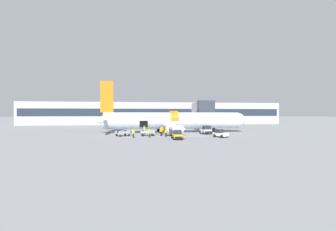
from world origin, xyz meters
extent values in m
plane|color=gray|center=(0.00, 0.00, 0.00)|extent=(500.00, 500.00, 0.00)
cube|color=silver|center=(-1.25, -4.27, 0.00)|extent=(19.38, 1.03, 0.01)
cube|color=#B2B2B7|center=(0.00, 45.85, 4.21)|extent=(99.48, 12.79, 8.43)
cube|color=#232D3D|center=(0.00, 39.40, 4.64)|extent=(97.49, 0.16, 2.70)
cylinder|color=#4C4C51|center=(8.75, 10.53, 1.99)|extent=(0.60, 0.60, 3.97)
cube|color=silver|center=(8.75, 10.53, 5.48)|extent=(3.02, 8.73, 3.02)
cube|color=#333842|center=(8.75, 6.76, 5.48)|extent=(3.93, 1.60, 3.63)
cylinder|color=silver|center=(0.50, 4.36, 2.64)|extent=(30.03, 3.60, 3.60)
sphere|color=silver|center=(15.51, 4.36, 2.64)|extent=(3.42, 3.42, 3.42)
cone|color=silver|center=(-14.52, 4.36, 2.64)|extent=(4.14, 3.31, 3.31)
cylinder|color=orange|center=(0.50, 4.33, 2.97)|extent=(1.80, 3.61, 3.61)
cube|color=orange|center=(-13.84, 4.36, 7.78)|extent=(2.70, 0.28, 6.68)
cube|color=silver|center=(-14.01, 0.91, 3.00)|extent=(0.84, 6.91, 0.20)
cube|color=silver|center=(-14.01, 7.81, 3.00)|extent=(0.84, 6.91, 0.20)
cube|color=silver|center=(-0.70, -2.34, 1.65)|extent=(2.01, 12.33, 0.40)
cube|color=silver|center=(-0.70, 11.07, 1.65)|extent=(2.01, 12.33, 0.40)
cylinder|color=#B2B7BF|center=(-0.50, -2.62, 0.99)|extent=(3.31, 1.92, 1.92)
cylinder|color=#B2B7BF|center=(-0.50, 11.34, 0.99)|extent=(3.31, 1.92, 1.92)
cube|color=black|center=(-6.11, 2.58, 2.01)|extent=(1.70, 0.12, 1.40)
cylinder|color=#56565B|center=(9.81, 4.36, 1.10)|extent=(0.22, 0.22, 1.29)
sphere|color=black|center=(9.81, 4.36, 0.45)|extent=(0.91, 0.91, 0.91)
cylinder|color=#56565B|center=(-2.51, 1.86, 1.10)|extent=(0.22, 0.22, 1.29)
sphere|color=black|center=(-2.51, 1.86, 0.45)|extent=(0.91, 0.91, 0.91)
cylinder|color=#56565B|center=(-2.51, 6.86, 1.10)|extent=(0.22, 0.22, 1.29)
sphere|color=black|center=(-2.51, 6.86, 0.45)|extent=(0.91, 0.91, 0.91)
cube|color=silver|center=(6.54, -0.01, 0.61)|extent=(1.86, 2.80, 0.74)
cube|color=#232833|center=(6.57, -0.47, 1.38)|extent=(1.50, 1.31, 0.80)
cube|color=black|center=(6.65, -1.39, 0.46)|extent=(1.50, 0.23, 0.37)
sphere|color=black|center=(5.82, -0.98, 0.28)|extent=(0.56, 0.56, 0.56)
sphere|color=black|center=(7.40, -0.85, 0.28)|extent=(0.56, 0.56, 0.56)
sphere|color=black|center=(5.68, 0.84, 0.28)|extent=(0.56, 0.56, 0.56)
sphere|color=black|center=(7.26, 0.96, 0.28)|extent=(0.56, 0.56, 0.56)
cube|color=silver|center=(7.22, -6.73, 0.51)|extent=(2.35, 2.85, 0.55)
cube|color=#232833|center=(7.03, -6.34, 1.11)|extent=(1.56, 1.53, 0.64)
cube|color=black|center=(6.66, -5.57, 0.40)|extent=(1.19, 0.66, 0.27)
sphere|color=black|center=(7.46, -5.68, 0.28)|extent=(0.56, 0.56, 0.56)
sphere|color=black|center=(6.25, -6.26, 0.28)|extent=(0.56, 0.56, 0.56)
sphere|color=black|center=(8.19, -7.19, 0.28)|extent=(0.56, 0.56, 0.56)
sphere|color=black|center=(6.99, -7.78, 0.28)|extent=(0.56, 0.56, 0.56)
cube|color=yellow|center=(-1.00, -8.61, 0.55)|extent=(1.34, 2.66, 0.63)
cube|color=#232833|center=(-1.00, -9.08, 1.23)|extent=(1.13, 1.20, 0.71)
cube|color=black|center=(-1.01, -9.99, 0.43)|extent=(1.18, 0.13, 0.32)
sphere|color=black|center=(-1.63, -9.50, 0.28)|extent=(0.56, 0.56, 0.56)
sphere|color=black|center=(-0.39, -9.52, 0.28)|extent=(0.56, 0.56, 0.56)
sphere|color=black|center=(-1.61, -7.71, 0.28)|extent=(0.56, 0.56, 0.56)
sphere|color=black|center=(-0.36, -7.72, 0.28)|extent=(0.56, 0.56, 0.56)
cube|color=#999BA0|center=(-5.53, -2.51, 0.60)|extent=(2.69, 1.50, 0.05)
cube|color=#999BA0|center=(-4.26, -2.42, 0.82)|extent=(0.15, 1.33, 0.38)
cube|color=#999BA0|center=(-5.49, -3.14, 0.82)|extent=(2.55, 0.23, 0.38)
cube|color=#999BA0|center=(-5.57, -1.88, 0.82)|extent=(2.55, 0.23, 0.38)
cube|color=#333338|center=(-3.78, -2.39, 0.34)|extent=(0.90, 0.14, 0.06)
sphere|color=black|center=(-4.58, -3.11, 0.20)|extent=(0.40, 0.40, 0.40)
sphere|color=black|center=(-4.66, -1.79, 0.20)|extent=(0.40, 0.40, 0.40)
sphere|color=black|center=(-6.40, -3.23, 0.20)|extent=(0.40, 0.40, 0.40)
sphere|color=black|center=(-6.49, -1.91, 0.20)|extent=(0.40, 0.40, 0.40)
cube|color=#1E2347|center=(-5.85, -2.55, 0.80)|extent=(0.47, 0.26, 0.34)
cube|color=#721951|center=(-6.41, -2.51, 0.87)|extent=(0.37, 0.22, 0.49)
cube|color=#999BA0|center=(-10.13, -2.39, 0.60)|extent=(2.92, 2.54, 0.05)
cube|color=#999BA0|center=(-9.07, -1.83, 0.81)|extent=(0.79, 1.41, 0.37)
cube|color=#999BA0|center=(-9.78, -3.06, 0.81)|extent=(2.17, 1.18, 0.37)
cube|color=#999BA0|center=(-10.48, -1.72, 0.81)|extent=(2.17, 1.18, 0.37)
cube|color=#333338|center=(-8.64, -1.60, 0.34)|extent=(0.83, 0.49, 0.06)
sphere|color=black|center=(-9.00, -2.68, 0.20)|extent=(0.40, 0.40, 0.40)
sphere|color=black|center=(-9.73, -1.29, 0.20)|extent=(0.40, 0.40, 0.40)
sphere|color=black|center=(-10.53, -3.49, 0.20)|extent=(0.40, 0.40, 0.40)
sphere|color=black|center=(-11.26, -2.10, 0.20)|extent=(0.40, 0.40, 0.40)
cube|color=#1E2347|center=(-9.69, -2.35, 0.88)|extent=(0.53, 0.32, 0.51)
cube|color=#1E2347|center=(-10.89, -2.47, 0.84)|extent=(0.54, 0.41, 0.43)
cube|color=#1E2347|center=(-10.31, -2.67, 0.81)|extent=(0.59, 0.40, 0.37)
cylinder|color=#1E2338|center=(-2.34, -4.58, 0.38)|extent=(0.35, 0.35, 0.75)
cylinder|color=orange|center=(-2.34, -4.58, 1.05)|extent=(0.45, 0.45, 0.59)
sphere|color=#9E7556|center=(-2.34, -4.58, 1.45)|extent=(0.21, 0.21, 0.21)
cylinder|color=orange|center=(-2.14, -4.52, 0.98)|extent=(0.14, 0.14, 0.54)
cylinder|color=orange|center=(-2.54, -4.65, 0.98)|extent=(0.14, 0.14, 0.54)
cylinder|color=#1E2338|center=(-8.14, -5.30, 0.38)|extent=(0.39, 0.39, 0.77)
cylinder|color=#CCE523|center=(-8.14, -5.30, 1.07)|extent=(0.50, 0.50, 0.60)
sphere|color=#9E7556|center=(-8.14, -5.30, 1.48)|extent=(0.21, 0.21, 0.21)
cylinder|color=#CCE523|center=(-7.96, -5.18, 1.00)|extent=(0.16, 0.16, 0.56)
cylinder|color=#CCE523|center=(-8.32, -5.42, 1.00)|extent=(0.16, 0.16, 0.56)
cylinder|color=#2D2D33|center=(-5.35, -5.47, 0.37)|extent=(0.39, 0.39, 0.75)
cylinder|color=#B7E019|center=(-5.35, -5.47, 1.04)|extent=(0.49, 0.49, 0.59)
sphere|color=tan|center=(-5.35, -5.47, 1.44)|extent=(0.21, 0.21, 0.21)
cylinder|color=#B7E019|center=(-5.50, -5.62, 0.98)|extent=(0.16, 0.16, 0.54)
cylinder|color=#B7E019|center=(-5.21, -5.32, 0.98)|extent=(0.16, 0.16, 0.54)
cylinder|color=black|center=(-3.02, -3.09, 0.43)|extent=(0.39, 0.39, 0.85)
cylinder|color=orange|center=(-3.02, -3.09, 1.18)|extent=(0.51, 0.51, 0.67)
sphere|color=tan|center=(-3.02, -3.09, 1.64)|extent=(0.24, 0.24, 0.24)
cylinder|color=orange|center=(-2.80, -3.01, 1.11)|extent=(0.16, 0.16, 0.62)
cylinder|color=orange|center=(-3.25, -3.17, 1.11)|extent=(0.16, 0.16, 0.62)
cylinder|color=#2D2D33|center=(-2.45, -0.28, 0.38)|extent=(0.39, 0.39, 0.76)
cylinder|color=#CCE523|center=(-2.45, -0.28, 1.06)|extent=(0.50, 0.50, 0.60)
sphere|color=#9E7556|center=(-2.45, -0.28, 1.46)|extent=(0.21, 0.21, 0.21)
cylinder|color=#CCE523|center=(-2.62, -0.41, 0.99)|extent=(0.16, 0.16, 0.55)
cylinder|color=#CCE523|center=(-2.28, -0.16, 0.99)|extent=(0.16, 0.16, 0.55)
cylinder|color=#2D2D33|center=(-6.02, 0.27, 0.45)|extent=(0.40, 0.40, 0.89)
cylinder|color=#B7E019|center=(-6.02, 0.27, 1.24)|extent=(0.51, 0.51, 0.70)
sphere|color=brown|center=(-6.02, 0.27, 1.72)|extent=(0.25, 0.25, 0.25)
cylinder|color=#B7E019|center=(-6.09, 0.03, 1.17)|extent=(0.16, 0.16, 0.64)
cylinder|color=#B7E019|center=(-5.96, 0.51, 1.17)|extent=(0.16, 0.16, 0.64)
cube|color=black|center=(16.29, 3.23, 0.01)|extent=(0.48, 0.48, 0.03)
cone|color=orange|center=(16.29, 3.23, 0.32)|extent=(0.36, 0.36, 0.65)
cylinder|color=white|center=(16.29, 3.23, 0.36)|extent=(0.21, 0.21, 0.08)
cube|color=black|center=(0.05, -8.64, 0.01)|extent=(0.64, 0.64, 0.03)
cone|color=orange|center=(0.05, -8.64, 0.35)|extent=(0.48, 0.48, 0.70)
cylinder|color=white|center=(0.05, -8.64, 0.38)|extent=(0.28, 0.28, 0.08)
cube|color=black|center=(1.03, -2.11, 0.01)|extent=(0.49, 0.49, 0.03)
cone|color=orange|center=(1.03, -2.11, 0.32)|extent=(0.36, 0.36, 0.64)
cylinder|color=white|center=(1.03, -2.11, 0.35)|extent=(0.21, 0.21, 0.08)
camera|label=1|loc=(-7.51, -44.69, 4.24)|focal=24.00mm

